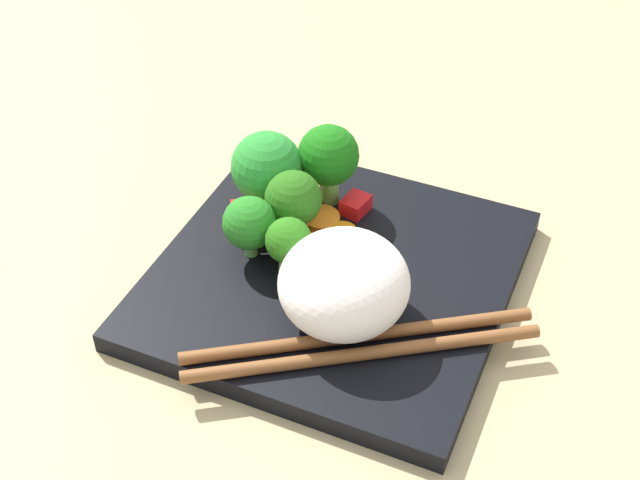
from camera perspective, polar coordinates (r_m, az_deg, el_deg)
name	(u,v)px	position (r cm, az deg, el deg)	size (l,w,h in cm)	color
ground_plane	(333,296)	(64.70, 0.84, -3.59)	(110.00, 110.00, 2.00)	tan
square_plate	(333,278)	(63.44, 0.85, -2.44)	(24.20, 24.20, 1.59)	black
rice_mound	(344,284)	(57.39, 1.55, -2.82)	(8.62, 8.82, 6.27)	white
broccoli_floret_0	(294,200)	(63.23, -1.71, 2.57)	(4.14, 4.14, 5.85)	#71A852
broccoli_floret_1	(249,224)	(62.15, -4.56, 1.06)	(3.82, 3.82, 5.06)	#56A244
broccoli_floret_2	(288,243)	(60.49, -2.04, -0.19)	(3.24, 3.24, 4.91)	#70A14D
broccoli_floret_3	(328,157)	(66.18, 0.55, 5.37)	(4.64, 4.64, 6.77)	#62AD4E
broccoli_floret_4	(267,168)	(65.92, -3.43, 4.61)	(5.37, 5.37, 6.75)	#589E45
carrot_slice_0	(343,233)	(65.40, 1.47, 0.47)	(2.00, 2.00, 0.63)	orange
carrot_slice_1	(321,219)	(66.54, 0.08, 1.34)	(2.82, 2.82, 0.64)	orange
carrot_slice_2	(303,192)	(69.07, -1.13, 3.13)	(2.71, 2.71, 0.75)	orange
pepper_chunk_0	(245,219)	(65.59, -4.85, 1.35)	(2.05, 2.02, 2.20)	red
pepper_chunk_1	(305,249)	(63.46, -0.94, -0.58)	(2.78, 2.32, 1.41)	red
pepper_chunk_2	(356,205)	(67.42, 2.30, 2.27)	(2.15, 1.69, 1.27)	red
chicken_piece_0	(337,256)	(61.80, 1.08, -1.04)	(3.73, 3.34, 2.89)	tan
chicken_piece_1	(272,215)	(65.41, -3.08, 1.64)	(3.68, 2.79, 2.75)	tan
chicken_piece_4	(294,208)	(66.68, -1.69, 2.10)	(3.10, 2.87, 1.87)	tan
chopstick_pair	(361,345)	(57.39, 2.64, -6.74)	(21.33, 13.77, 0.87)	brown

